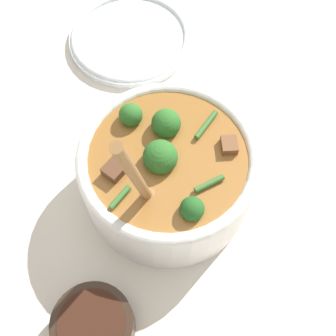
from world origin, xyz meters
TOP-DOWN VIEW (x-y plane):
  - ground_plane at (0.00, 0.00)m, footprint 4.00×4.00m
  - stew_bowl at (0.00, -0.00)m, footprint 0.23×0.23m
  - condiment_bowl at (0.18, 0.10)m, footprint 0.10×0.10m
  - empty_plate at (-0.12, -0.28)m, footprint 0.22×0.22m

SIDE VIEW (x-z plane):
  - ground_plane at x=0.00m, z-range 0.00..0.00m
  - empty_plate at x=-0.12m, z-range 0.00..0.02m
  - condiment_bowl at x=0.18m, z-range 0.00..0.04m
  - stew_bowl at x=0.00m, z-range -0.07..0.20m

